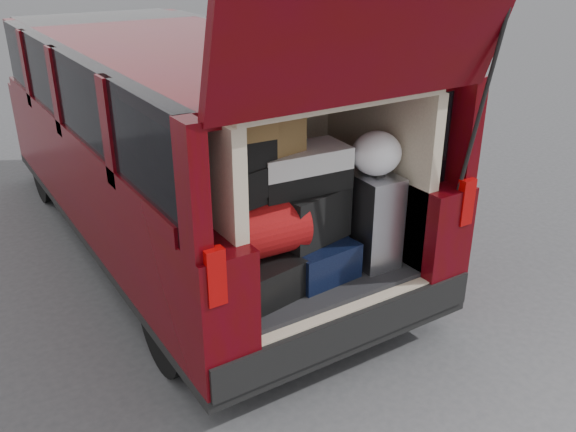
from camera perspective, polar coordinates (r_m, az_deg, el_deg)
name	(u,v)px	position (r m, az deg, el deg)	size (l,w,h in m)	color
ground	(318,355)	(4.12, 2.79, -12.85)	(80.00, 80.00, 0.00)	#37373A
minivan	(192,149)	(5.16, -8.99, 6.18)	(1.90, 5.35, 2.77)	black
load_floor	(295,300)	(4.15, 0.67, -7.90)	(1.24, 1.05, 0.55)	black
black_hardshell	(250,272)	(3.70, -3.60, -5.26)	(0.42, 0.58, 0.23)	black
navy_hardshell	(310,255)	(3.90, 2.04, -3.63)	(0.43, 0.53, 0.23)	black
silver_roller	(370,218)	(3.98, 7.64, -0.16)	(0.25, 0.41, 0.61)	white
red_duffel	(261,229)	(3.57, -2.53, -1.26)	(0.51, 0.34, 0.34)	#A00E0E
black_soft_case	(311,215)	(3.77, 2.15, 0.10)	(0.46, 0.27, 0.33)	black
backpack	(250,171)	(3.43, -3.58, 4.21)	(0.27, 0.16, 0.39)	black
twotone_duffel	(300,169)	(3.68, 1.15, 4.43)	(0.58, 0.30, 0.26)	silver
grocery_sack_lower	(253,120)	(3.35, -3.33, 8.98)	(0.22, 0.18, 0.20)	brown
grocery_sack_upper	(280,131)	(3.55, -0.80, 8.00)	(0.25, 0.20, 0.25)	brown
plastic_bag_right	(376,153)	(3.81, 8.27, 5.83)	(0.32, 0.30, 0.28)	white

